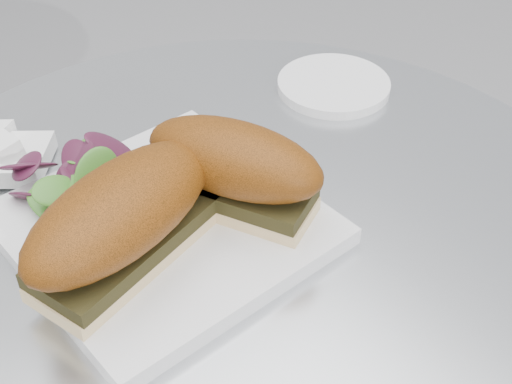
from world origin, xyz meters
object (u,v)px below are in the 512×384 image
(plate, at_px, (164,226))
(saucer, at_px, (334,85))
(sandwich_right, at_px, (234,167))
(sandwich_left, at_px, (122,218))

(plate, distance_m, saucer, 0.29)
(sandwich_right, bearing_deg, plate, -138.41)
(sandwich_left, height_order, sandwich_right, same)
(sandwich_left, height_order, saucer, sandwich_left)
(plate, xyz_separation_m, saucer, (0.27, 0.09, -0.00))
(plate, xyz_separation_m, sandwich_left, (-0.05, -0.02, 0.05))
(sandwich_right, xyz_separation_m, saucer, (0.21, 0.11, -0.05))
(plate, height_order, saucer, plate)
(sandwich_left, relative_size, sandwich_right, 1.17)
(sandwich_left, xyz_separation_m, sandwich_right, (0.11, 0.00, 0.00))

